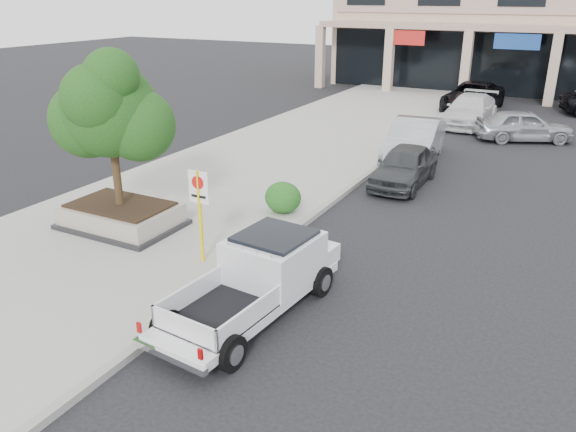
% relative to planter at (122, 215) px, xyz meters
% --- Properties ---
extents(ground, '(120.00, 120.00, 0.00)m').
position_rel_planter_xyz_m(ground, '(5.85, -0.79, -0.48)').
color(ground, black).
rests_on(ground, ground).
extents(sidewalk, '(8.00, 52.00, 0.15)m').
position_rel_planter_xyz_m(sidewalk, '(0.35, 5.21, -0.40)').
color(sidewalk, gray).
rests_on(sidewalk, ground).
extents(curb, '(0.20, 52.00, 0.15)m').
position_rel_planter_xyz_m(curb, '(4.30, 5.21, -0.40)').
color(curb, gray).
rests_on(curb, ground).
extents(planter, '(3.20, 2.20, 0.68)m').
position_rel_planter_xyz_m(planter, '(0.00, 0.00, 0.00)').
color(planter, black).
rests_on(planter, sidewalk).
extents(planter_tree, '(2.90, 2.55, 4.00)m').
position_rel_planter_xyz_m(planter_tree, '(0.13, 0.15, 2.94)').
color(planter_tree, black).
rests_on(planter_tree, planter).
extents(no_parking_sign, '(0.55, 0.09, 2.30)m').
position_rel_planter_xyz_m(no_parking_sign, '(3.30, -0.74, 1.16)').
color(no_parking_sign, yellow).
rests_on(no_parking_sign, sidewalk).
extents(hedge, '(1.10, 0.99, 0.93)m').
position_rel_planter_xyz_m(hedge, '(3.46, 3.06, 0.14)').
color(hedge, '#134212').
rests_on(hedge, sidewalk).
extents(pickup_truck, '(2.24, 5.01, 1.53)m').
position_rel_planter_xyz_m(pickup_truck, '(5.50, -2.12, 0.29)').
color(pickup_truck, silver).
rests_on(pickup_truck, ground).
extents(curb_car_a, '(1.62, 4.01, 1.36)m').
position_rel_planter_xyz_m(curb_car_a, '(5.71, 7.73, 0.21)').
color(curb_car_a, '#303335').
rests_on(curb_car_a, ground).
extents(curb_car_b, '(2.24, 5.15, 1.65)m').
position_rel_planter_xyz_m(curb_car_b, '(5.17, 10.78, 0.35)').
color(curb_car_b, '#A0A4A8').
rests_on(curb_car_b, ground).
extents(curb_car_c, '(2.23, 5.17, 1.48)m').
position_rel_planter_xyz_m(curb_car_c, '(5.74, 18.67, 0.27)').
color(curb_car_c, silver).
rests_on(curb_car_c, ground).
extents(curb_car_d, '(2.81, 5.83, 1.60)m').
position_rel_planter_xyz_m(curb_car_d, '(5.15, 22.45, 0.33)').
color(curb_car_d, black).
rests_on(curb_car_d, ground).
extents(lot_car_a, '(4.50, 3.24, 1.42)m').
position_rel_planter_xyz_m(lot_car_a, '(8.60, 16.34, 0.24)').
color(lot_car_a, '#97999E').
rests_on(lot_car_a, ground).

